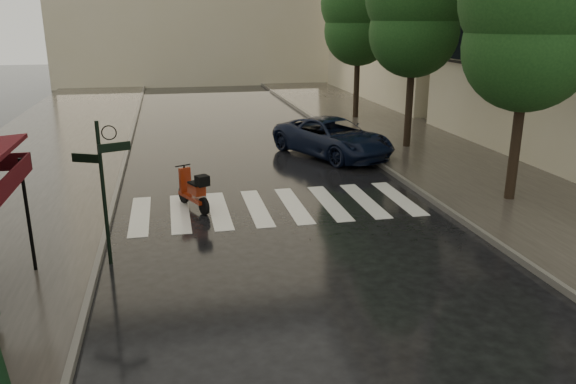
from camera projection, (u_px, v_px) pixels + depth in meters
name	position (u px, v px, depth m)	size (l,w,h in m)	color
ground	(169.00, 330.00, 9.50)	(120.00, 120.00, 0.00)	black
sidewalk_near	(36.00, 166.00, 19.79)	(6.00, 60.00, 0.12)	#38332D
sidewalk_far	(424.00, 146.00, 22.73)	(5.50, 60.00, 0.12)	#38332D
curb_near	(125.00, 161.00, 20.39)	(0.12, 60.00, 0.16)	#595651
curb_far	(358.00, 149.00, 22.17)	(0.12, 60.00, 0.16)	#595651
crosswalk	(275.00, 206.00, 15.69)	(7.85, 3.20, 0.01)	silver
signpost	(103.00, 182.00, 11.52)	(1.17, 0.29, 3.10)	black
tree_near	(532.00, 7.00, 14.50)	(3.80, 3.80, 7.99)	black
tree_mid	(416.00, 2.00, 20.93)	(3.80, 3.80, 8.34)	black
tree_far	(359.00, 9.00, 27.55)	(3.80, 3.80, 8.16)	black
scooter	(194.00, 191.00, 15.35)	(0.88, 1.60, 1.12)	black
parked_car	(333.00, 137.00, 21.27)	(2.36, 5.12, 1.42)	black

